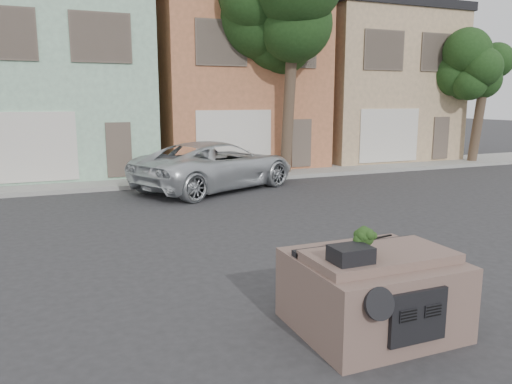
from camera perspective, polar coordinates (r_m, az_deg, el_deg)
ground_plane at (r=9.62m, az=2.44°, el=-8.04°), size 120.00×120.00×0.00m
sidewalk at (r=19.39m, az=-10.71°, el=1.48°), size 40.00×3.00×0.15m
townhouse_mint at (r=22.78m, az=-22.01°, el=11.58°), size 7.20×8.20×7.55m
townhouse_tan at (r=24.09m, az=-3.49°, el=12.21°), size 7.20×8.20×7.55m
townhouse_beige at (r=27.47m, az=11.80°, el=11.80°), size 7.20×8.20×7.55m
silver_pickup at (r=17.38m, az=-4.48°, el=0.35°), size 6.60×5.04×1.67m
tree_near at (r=20.15m, az=3.77°, el=13.89°), size 4.40×4.00×8.50m
tree_far at (r=26.11m, az=24.13°, el=9.49°), size 3.20×3.00×6.00m
car_dashboard at (r=6.99m, az=13.05°, el=-10.74°), size 2.00×1.80×1.12m
instrument_hump at (r=6.19m, az=10.77°, el=-7.00°), size 0.48×0.38×0.20m
wiper_arm at (r=7.26m, az=13.31°, el=-5.20°), size 0.69×0.15×0.02m
broccoli at (r=6.47m, az=12.25°, el=-5.46°), size 0.42×0.42×0.38m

